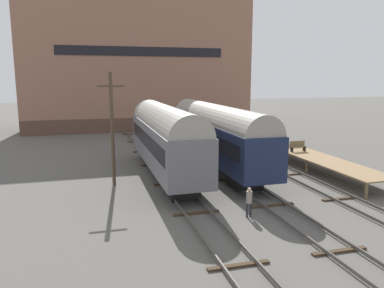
{
  "coord_description": "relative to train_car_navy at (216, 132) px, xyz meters",
  "views": [
    {
      "loc": [
        -10.03,
        -21.65,
        7.34
      ],
      "look_at": [
        -2.3,
        6.17,
        2.2
      ],
      "focal_mm": 35.0,
      "sensor_mm": 36.0,
      "label": 1
    }
  ],
  "objects": [
    {
      "name": "warehouse_building",
      "position": [
        -2.78,
        27.88,
        6.81
      ],
      "size": [
        31.48,
        11.76,
        19.55
      ],
      "color": "brown",
      "rests_on": "ground"
    },
    {
      "name": "person_worker",
      "position": [
        -2.03,
        -11.23,
        -1.99
      ],
      "size": [
        0.32,
        0.32,
        1.63
      ],
      "color": "#282833",
      "rests_on": "ground"
    },
    {
      "name": "utility_pole",
      "position": [
        -8.53,
        -3.15,
        1.05
      ],
      "size": [
        1.8,
        0.24,
        7.71
      ],
      "color": "#473828",
      "rests_on": "ground"
    },
    {
      "name": "track_right",
      "position": [
        4.61,
        -7.06,
        -2.83
      ],
      "size": [
        2.6,
        60.0,
        0.26
      ],
      "color": "#4C4742",
      "rests_on": "ground"
    },
    {
      "name": "track_left",
      "position": [
        -4.61,
        -7.06,
        -2.83
      ],
      "size": [
        2.6,
        60.0,
        0.26
      ],
      "color": "#4C4742",
      "rests_on": "ground"
    },
    {
      "name": "station_platform",
      "position": [
        7.34,
        -3.93,
        -1.94
      ],
      "size": [
        2.82,
        13.3,
        1.12
      ],
      "color": "#8C704C",
      "rests_on": "ground"
    },
    {
      "name": "train_car_navy",
      "position": [
        0.0,
        0.0,
        0.0
      ],
      "size": [
        2.88,
        18.23,
        5.19
      ],
      "color": "black",
      "rests_on": "ground"
    },
    {
      "name": "ground_plane",
      "position": [
        0.0,
        -7.06,
        -2.97
      ],
      "size": [
        200.0,
        200.0,
        0.0
      ],
      "primitive_type": "plane",
      "color": "#56544F"
    },
    {
      "name": "bench",
      "position": [
        7.03,
        -0.97,
        -1.36
      ],
      "size": [
        1.4,
        0.4,
        0.91
      ],
      "color": "brown",
      "rests_on": "station_platform"
    },
    {
      "name": "track_middle",
      "position": [
        0.0,
        -7.06,
        -2.83
      ],
      "size": [
        2.6,
        60.0,
        0.26
      ],
      "color": "#4C4742",
      "rests_on": "ground"
    },
    {
      "name": "train_car_grey",
      "position": [
        -4.61,
        -1.78,
        0.08
      ],
      "size": [
        2.94,
        15.4,
        5.35
      ],
      "color": "black",
      "rests_on": "ground"
    }
  ]
}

